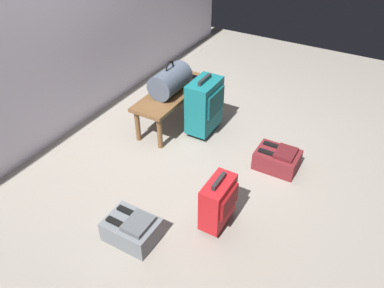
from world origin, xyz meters
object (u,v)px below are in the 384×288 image
object	(u,v)px
suitcase_small_red	(218,202)
backpack_grey	(132,229)
backpack_maroon	(277,159)
duffel_bag_slate	(170,81)
bench	(172,96)
suitcase_upright_teal	(204,105)
cell_phone	(194,77)

from	to	relation	value
suitcase_small_red	backpack_grey	world-z (taller)	suitcase_small_red
backpack_maroon	backpack_grey	world-z (taller)	same
duffel_bag_slate	backpack_maroon	size ratio (longest dim) A/B	1.16
bench	suitcase_upright_teal	distance (m)	0.37
suitcase_upright_teal	backpack_grey	size ratio (longest dim) A/B	1.61
backpack_maroon	backpack_grey	distance (m)	1.46
bench	cell_phone	distance (m)	0.39
bench	suitcase_upright_teal	xyz separation A→B (m)	(0.01, -0.37, -0.00)
bench	backpack_maroon	xyz separation A→B (m)	(-0.17, -1.22, -0.22)
suitcase_small_red	cell_phone	bearing A→B (deg)	35.36
cell_phone	suitcase_small_red	size ratio (longest dim) A/B	0.31
backpack_grey	cell_phone	bearing A→B (deg)	15.97
suitcase_upright_teal	suitcase_small_red	size ratio (longest dim) A/B	1.33
bench	backpack_grey	xyz separation A→B (m)	(-1.48, -0.57, -0.22)
cell_phone	backpack_grey	bearing A→B (deg)	-164.03
duffel_bag_slate	suitcase_upright_teal	distance (m)	0.42
backpack_maroon	cell_phone	bearing A→B (deg)	64.87
cell_phone	backpack_grey	world-z (taller)	cell_phone
duffel_bag_slate	cell_phone	xyz separation A→B (m)	(0.41, -0.04, -0.13)
suitcase_upright_teal	backpack_maroon	world-z (taller)	suitcase_upright_teal
duffel_bag_slate	suitcase_small_red	xyz separation A→B (m)	(-1.02, -1.05, -0.27)
backpack_maroon	backpack_grey	xyz separation A→B (m)	(-1.31, 0.65, 0.00)
suitcase_upright_teal	bench	bearing A→B (deg)	92.04
cell_phone	suitcase_upright_teal	size ratio (longest dim) A/B	0.24
suitcase_small_red	backpack_maroon	distance (m)	0.90
bench	duffel_bag_slate	world-z (taller)	duffel_bag_slate
cell_phone	backpack_maroon	xyz separation A→B (m)	(-0.55, -1.18, -0.29)
cell_phone	backpack_maroon	size ratio (longest dim) A/B	0.38
backpack_maroon	backpack_grey	size ratio (longest dim) A/B	1.00
backpack_grey	duffel_bag_slate	bearing A→B (deg)	21.54
bench	suitcase_small_red	bearing A→B (deg)	-134.73
suitcase_small_red	backpack_maroon	xyz separation A→B (m)	(0.88, -0.16, -0.15)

